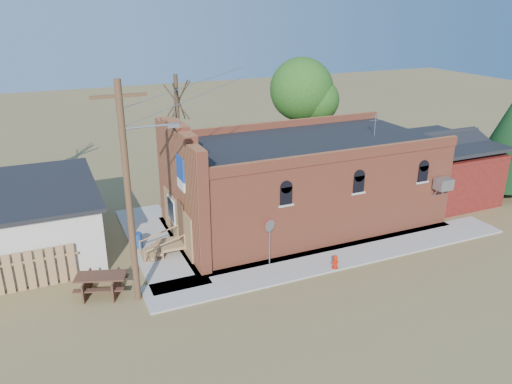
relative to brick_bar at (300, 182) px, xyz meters
name	(u,v)px	position (x,y,z in m)	size (l,w,h in m)	color
ground	(324,272)	(-1.64, -5.49, -2.34)	(120.00, 120.00, 0.00)	olive
sidewalk_south	(341,256)	(-0.14, -4.59, -2.30)	(19.00, 2.20, 0.08)	#9E9991
sidewalk_west	(157,242)	(-7.94, 0.51, -2.30)	(2.60, 10.00, 0.08)	#9E9991
brick_bar	(300,182)	(0.00, 0.00, 0.00)	(16.40, 7.97, 6.30)	#B15136
red_shed	(439,162)	(9.86, 0.01, -0.07)	(5.40, 6.40, 4.30)	#5A0F14
wood_fence	(14,273)	(-14.44, -1.69, -1.44)	(5.20, 0.10, 1.80)	olive
utility_pole	(129,191)	(-9.79, -4.29, 2.43)	(3.12, 0.26, 9.00)	#503B20
tree_bare_near	(177,100)	(-4.64, 7.51, 3.62)	(2.80, 2.80, 7.65)	#4B3A2A
tree_leafy	(302,90)	(4.36, 8.01, 3.59)	(4.40, 4.40, 8.15)	#4B3A2A
evergreen_tree	(510,139)	(13.86, -1.49, 1.37)	(3.60, 3.60, 6.50)	#4B3A2A
fire_hydrant	(335,262)	(-1.05, -5.50, -1.94)	(0.37, 0.36, 0.65)	#B11B0A
stop_sign	(270,230)	(-3.62, -3.88, -0.53)	(0.57, 0.30, 2.24)	gray
trash_barrel	(137,240)	(-8.94, 0.27, -1.88)	(0.49, 0.49, 0.76)	navy
picnic_table	(101,282)	(-11.14, -3.26, -1.78)	(2.45, 2.13, 0.86)	#492B1D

